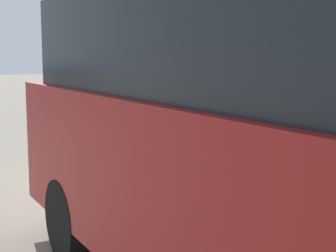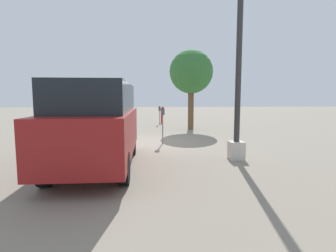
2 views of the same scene
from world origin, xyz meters
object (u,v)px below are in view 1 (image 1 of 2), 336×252
parking_meter_near (211,101)px  fire_hydrant (61,104)px  parked_van (255,138)px  parking_meter_far (62,85)px

parking_meter_near → fire_hydrant: parking_meter_near is taller
parking_meter_near → parked_van: 3.94m
fire_hydrant → parking_meter_near: bearing=-2.7°
parked_van → fire_hydrant: parked_van is taller
parking_meter_far → fire_hydrant: parking_meter_far is taller
parking_meter_far → parked_van: (10.92, -2.14, 0.27)m
parking_meter_far → parked_van: bearing=-22.5°
fire_hydrant → parked_van: bearing=-11.3°
parking_meter_far → fire_hydrant: bearing=154.6°
parking_meter_near → parking_meter_far: (-7.50, 0.19, -0.17)m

